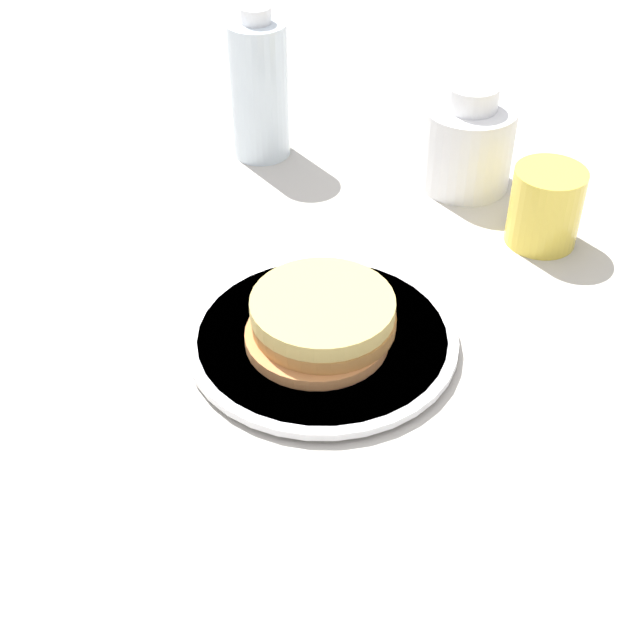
% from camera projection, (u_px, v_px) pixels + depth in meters
% --- Properties ---
extents(ground_plane, '(4.00, 4.00, 0.00)m').
position_uv_depth(ground_plane, '(329.00, 347.00, 0.82)').
color(ground_plane, '#BCB7AD').
extents(plate, '(0.25, 0.25, 0.01)m').
position_uv_depth(plate, '(320.00, 342.00, 0.81)').
color(plate, white).
rests_on(plate, ground_plane).
extents(pancake_stack, '(0.14, 0.13, 0.04)m').
position_uv_depth(pancake_stack, '(322.00, 319.00, 0.80)').
color(pancake_stack, '#D0854B').
rests_on(pancake_stack, plate).
extents(juice_glass, '(0.07, 0.07, 0.08)m').
position_uv_depth(juice_glass, '(545.00, 207.00, 0.92)').
color(juice_glass, yellow).
rests_on(juice_glass, ground_plane).
extents(cream_jug, '(0.10, 0.10, 0.12)m').
position_uv_depth(cream_jug, '(467.00, 143.00, 1.01)').
color(cream_jug, white).
rests_on(cream_jug, ground_plane).
extents(water_bottle_near, '(0.07, 0.07, 0.18)m').
position_uv_depth(water_bottle_near, '(259.00, 89.00, 1.04)').
color(water_bottle_near, silver).
rests_on(water_bottle_near, ground_plane).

